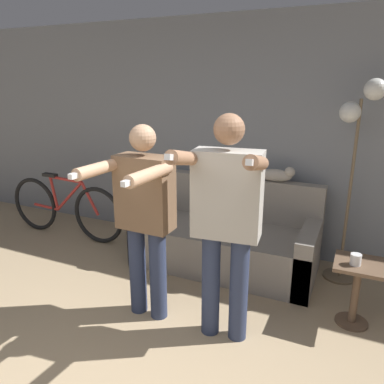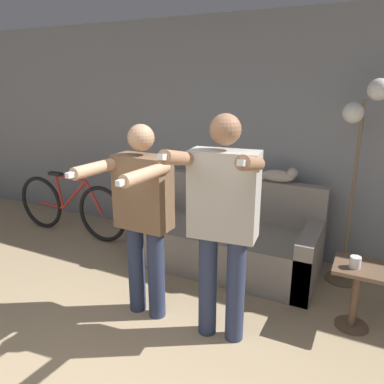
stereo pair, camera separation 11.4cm
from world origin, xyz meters
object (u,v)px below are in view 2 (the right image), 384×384
object	(u,v)px
cat	(280,175)
floor_lamp	(361,135)
couch	(227,240)
bicycle	(70,207)
side_table	(357,285)
person_left	(142,211)
cup	(355,262)
person_right	(223,215)

from	to	relation	value
cat	floor_lamp	distance (m)	0.87
couch	bicycle	world-z (taller)	couch
floor_lamp	side_table	size ratio (longest dim) A/B	3.54
person_left	floor_lamp	size ratio (longest dim) A/B	0.83
side_table	cup	world-z (taller)	cup
floor_lamp	person_left	bearing A→B (deg)	-137.34
couch	person_left	distance (m)	1.33
person_left	bicycle	distance (m)	2.16
cat	cup	size ratio (longest dim) A/B	5.37
person_right	bicycle	distance (m)	2.77
couch	person_left	world-z (taller)	person_left
person_right	cup	world-z (taller)	person_right
person_left	person_right	size ratio (longest dim) A/B	0.94
person_left	cat	world-z (taller)	person_left
person_left	floor_lamp	xyz separation A→B (m)	(1.45, 1.34, 0.53)
couch	cat	world-z (taller)	cat
couch	person_left	xyz separation A→B (m)	(-0.30, -1.13, 0.64)
person_right	person_left	bearing A→B (deg)	173.84
cat	bicycle	world-z (taller)	cat
side_table	person_left	bearing A→B (deg)	-159.65
person_right	cup	distance (m)	1.11
person_right	bicycle	xyz separation A→B (m)	(-2.49, 1.02, -0.63)
bicycle	side_table	bearing A→B (deg)	-7.32
cat	couch	bearing A→B (deg)	-144.29
cup	bicycle	world-z (taller)	bicycle
person_right	floor_lamp	world-z (taller)	floor_lamp
person_left	side_table	world-z (taller)	person_left
couch	cup	world-z (taller)	couch
cup	person_right	bearing A→B (deg)	-148.56
cat	side_table	bearing A→B (deg)	-44.77
person_left	side_table	size ratio (longest dim) A/B	2.94
cat	cup	distance (m)	1.28
person_right	floor_lamp	size ratio (longest dim) A/B	0.88
person_left	cup	world-z (taller)	person_left
person_right	floor_lamp	bearing A→B (deg)	53.51
couch	cup	size ratio (longest dim) A/B	21.06
cat	bicycle	bearing A→B (deg)	-170.71
couch	person_right	xyz separation A→B (m)	(0.38, -1.13, 0.72)
side_table	floor_lamp	bearing A→B (deg)	100.30
person_left	bicycle	bearing A→B (deg)	151.76
couch	person_right	world-z (taller)	person_right
couch	cup	xyz separation A→B (m)	(1.26, -0.59, 0.30)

